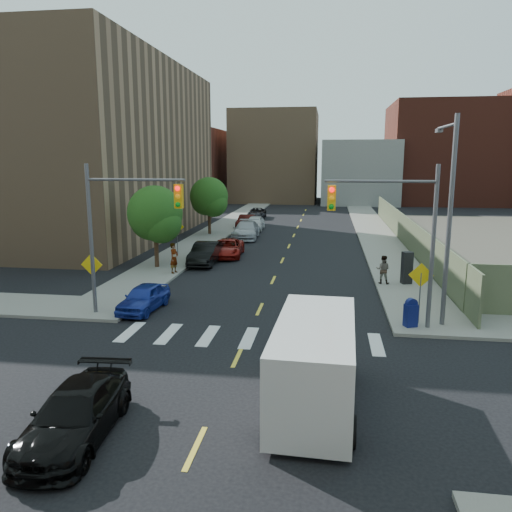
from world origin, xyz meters
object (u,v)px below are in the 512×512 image
(payphone, at_px, (407,268))
(pedestrian_west, at_px, (174,258))
(parked_car_blue, at_px, (144,298))
(parked_car_white, at_px, (255,223))
(pedestrian_east, at_px, (383,270))
(parked_car_black, at_px, (206,253))
(parked_car_maroon, at_px, (246,222))
(parked_car_silver, at_px, (246,230))
(black_sedan, at_px, (75,414))
(cargo_van, at_px, (315,360))
(mailbox, at_px, (411,313))
(parked_car_grey, at_px, (257,213))
(parked_car_red, at_px, (227,248))

(payphone, height_order, pedestrian_west, pedestrian_west)
(parked_car_blue, bearing_deg, parked_car_white, 92.14)
(pedestrian_east, bearing_deg, parked_car_black, -8.37)
(parked_car_maroon, height_order, pedestrian_east, pedestrian_east)
(parked_car_blue, distance_m, parked_car_black, 10.96)
(parked_car_black, relative_size, parked_car_white, 1.05)
(parked_car_black, height_order, pedestrian_east, pedestrian_east)
(parked_car_silver, height_order, parked_car_maroon, parked_car_silver)
(pedestrian_west, bearing_deg, parked_car_blue, -159.28)
(parked_car_blue, xyz_separation_m, parked_car_white, (1.30, 28.02, 0.11))
(parked_car_black, xyz_separation_m, black_sedan, (1.95, -21.94, -0.09))
(cargo_van, relative_size, payphone, 3.15)
(pedestrian_west, bearing_deg, mailbox, -108.17)
(pedestrian_east, bearing_deg, cargo_van, 89.49)
(black_sedan, height_order, cargo_van, cargo_van)
(parked_car_blue, height_order, parked_car_grey, parked_car_blue)
(parked_car_grey, height_order, cargo_van, cargo_van)
(parked_car_red, relative_size, parked_car_maroon, 1.11)
(parked_car_blue, relative_size, parked_car_maroon, 0.88)
(black_sedan, relative_size, payphone, 2.50)
(parked_car_grey, relative_size, pedestrian_east, 2.75)
(parked_car_red, xyz_separation_m, parked_car_silver, (0.00, 8.65, 0.13))
(parked_car_grey, xyz_separation_m, payphone, (13.23, -31.80, 0.45))
(parked_car_red, xyz_separation_m, pedestrian_west, (-2.10, -6.39, 0.45))
(parked_car_white, relative_size, black_sedan, 0.94)
(parked_car_black, xyz_separation_m, parked_car_silver, (0.95, 11.49, 0.03))
(parked_car_white, xyz_separation_m, parked_car_grey, (-1.30, 10.47, -0.12))
(parked_car_blue, height_order, black_sedan, black_sedan)
(parked_car_maroon, bearing_deg, payphone, -57.45)
(parked_car_black, bearing_deg, pedestrian_east, -21.05)
(parked_car_silver, height_order, black_sedan, parked_car_silver)
(parked_car_maroon, bearing_deg, parked_car_red, -83.30)
(parked_car_silver, relative_size, parked_car_grey, 1.21)
(parked_car_red, height_order, payphone, payphone)
(mailbox, bearing_deg, cargo_van, -140.63)
(black_sedan, height_order, pedestrian_west, pedestrian_west)
(parked_car_silver, bearing_deg, parked_car_blue, -95.65)
(parked_car_blue, height_order, parked_car_silver, parked_car_silver)
(parked_car_red, height_order, parked_car_white, parked_car_white)
(parked_car_blue, distance_m, parked_car_red, 13.86)
(parked_car_red, bearing_deg, parked_car_black, -112.13)
(parked_car_blue, height_order, parked_car_maroon, parked_car_maroon)
(pedestrian_east, bearing_deg, parked_car_blue, 41.45)
(parked_car_grey, distance_m, pedestrian_east, 34.13)
(parked_car_grey, relative_size, cargo_van, 0.77)
(parked_car_black, xyz_separation_m, mailbox, (11.94, -11.96, -0.00))
(payphone, height_order, pedestrian_east, payphone)
(parked_car_blue, relative_size, pedestrian_west, 1.96)
(parked_car_maroon, xyz_separation_m, mailbox, (12.11, -30.31, 0.06))
(black_sedan, xyz_separation_m, pedestrian_east, (9.58, 17.48, 0.30))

